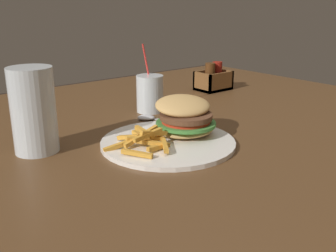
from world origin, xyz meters
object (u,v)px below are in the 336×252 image
(beer_glass, at_px, (34,113))
(juice_glass, at_px, (150,94))
(meal_plate_near, at_px, (177,128))
(spoon, at_px, (149,118))
(condiment_caddy, at_px, (213,80))

(beer_glass, xyz_separation_m, juice_glass, (0.37, 0.10, -0.03))
(meal_plate_near, bearing_deg, juice_glass, 66.75)
(spoon, bearing_deg, condiment_caddy, -116.87)
(juice_glass, height_order, condiment_caddy, juice_glass)
(juice_glass, bearing_deg, spoon, -127.95)
(beer_glass, relative_size, spoon, 1.44)
(spoon, bearing_deg, beer_glass, 47.79)
(juice_glass, bearing_deg, meal_plate_near, -113.25)
(spoon, bearing_deg, meal_plate_near, 115.64)
(beer_glass, distance_m, juice_glass, 0.39)
(meal_plate_near, xyz_separation_m, juice_glass, (0.10, 0.24, 0.02))
(meal_plate_near, xyz_separation_m, spoon, (0.05, 0.17, -0.02))
(juice_glass, height_order, spoon, juice_glass)
(meal_plate_near, relative_size, juice_glass, 1.57)
(beer_glass, bearing_deg, juice_glass, 14.91)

